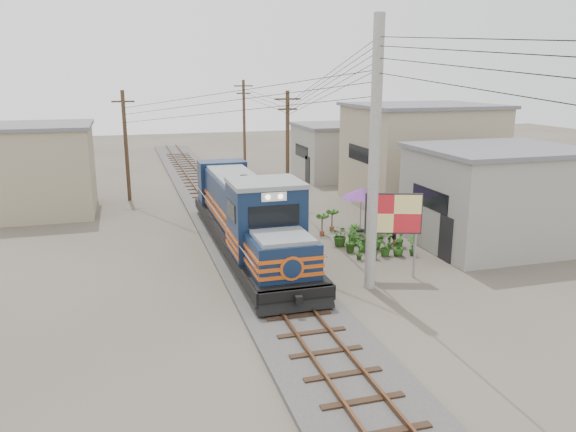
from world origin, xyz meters
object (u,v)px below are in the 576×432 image
object	(u,v)px
locomotive	(247,216)
billboard	(393,216)
vendor	(391,229)
market_umbrella	(361,193)

from	to	relation	value
locomotive	billboard	bearing A→B (deg)	-45.76
billboard	vendor	distance (m)	4.86
market_umbrella	locomotive	bearing A→B (deg)	-165.34
billboard	locomotive	bearing A→B (deg)	152.82
locomotive	billboard	distance (m)	6.95
locomotive	market_umbrella	distance (m)	6.58
billboard	vendor	size ratio (longest dim) A/B	2.23
vendor	locomotive	bearing A→B (deg)	-17.22
vendor	billboard	bearing A→B (deg)	53.64
billboard	vendor	xyz separation A→B (m)	(2.03, 4.05, -1.77)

